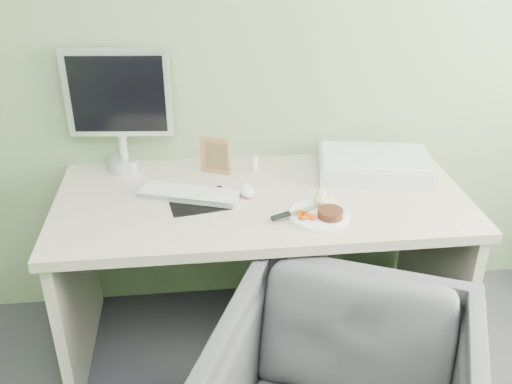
{
  "coord_description": "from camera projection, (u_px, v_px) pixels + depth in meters",
  "views": [
    {
      "loc": [
        -0.24,
        -0.32,
        1.78
      ],
      "look_at": [
        -0.04,
        1.5,
        0.81
      ],
      "focal_mm": 40.0,
      "sensor_mm": 36.0,
      "label": 1
    }
  ],
  "objects": [
    {
      "name": "wall_back",
      "position": [
        251.0,
        14.0,
        2.27
      ],
      "size": [
        3.5,
        0.0,
        3.5
      ],
      "primitive_type": "plane",
      "rotation": [
        1.57,
        0.0,
        0.0
      ],
      "color": "#6F8960",
      "rests_on": "floor"
    },
    {
      "name": "desk",
      "position": [
        261.0,
        235.0,
        2.31
      ],
      "size": [
        1.6,
        0.75,
        0.73
      ],
      "color": "beige",
      "rests_on": "floor"
    },
    {
      "name": "plate",
      "position": [
        319.0,
        215.0,
        2.08
      ],
      "size": [
        0.22,
        0.22,
        0.01
      ],
      "primitive_type": "cylinder",
      "color": "white",
      "rests_on": "desk"
    },
    {
      "name": "steak",
      "position": [
        330.0,
        213.0,
        2.05
      ],
      "size": [
        0.11,
        0.11,
        0.03
      ],
      "primitive_type": "cylinder",
      "rotation": [
        0.0,
        0.0,
        0.23
      ],
      "color": "black",
      "rests_on": "plate"
    },
    {
      "name": "potato_pile",
      "position": [
        324.0,
        199.0,
        2.13
      ],
      "size": [
        0.1,
        0.08,
        0.05
      ],
      "primitive_type": "ellipsoid",
      "rotation": [
        0.0,
        0.0,
        -0.12
      ],
      "color": "tan",
      "rests_on": "plate"
    },
    {
      "name": "carrot_heap",
      "position": [
        307.0,
        213.0,
        2.05
      ],
      "size": [
        0.07,
        0.06,
        0.03
      ],
      "primitive_type": "cube",
      "rotation": [
        0.0,
        0.0,
        -0.4
      ],
      "color": "#D84504",
      "rests_on": "plate"
    },
    {
      "name": "steak_knife",
      "position": [
        288.0,
        214.0,
        2.05
      ],
      "size": [
        0.19,
        0.09,
        0.01
      ],
      "rotation": [
        0.0,
        0.0,
        0.41
      ],
      "color": "silver",
      "rests_on": "plate"
    },
    {
      "name": "mousepad",
      "position": [
        199.0,
        201.0,
        2.18
      ],
      "size": [
        0.25,
        0.23,
        0.0
      ],
      "primitive_type": "cube",
      "rotation": [
        0.0,
        0.0,
        0.17
      ],
      "color": "black",
      "rests_on": "desk"
    },
    {
      "name": "keyboard",
      "position": [
        189.0,
        193.0,
        2.21
      ],
      "size": [
        0.4,
        0.23,
        0.02
      ],
      "primitive_type": "cube",
      "rotation": [
        0.0,
        0.0,
        -0.33
      ],
      "color": "white",
      "rests_on": "desk"
    },
    {
      "name": "computer_mouse",
      "position": [
        247.0,
        191.0,
        2.22
      ],
      "size": [
        0.08,
        0.11,
        0.04
      ],
      "primitive_type": "ellipsoid",
      "rotation": [
        0.0,
        0.0,
        0.17
      ],
      "color": "white",
      "rests_on": "desk"
    },
    {
      "name": "photo_frame",
      "position": [
        216.0,
        155.0,
        2.37
      ],
      "size": [
        0.12,
        0.06,
        0.16
      ],
      "primitive_type": "cube",
      "rotation": [
        0.0,
        0.0,
        -0.4
      ],
      "color": "#A46F4C",
      "rests_on": "desk"
    },
    {
      "name": "eyedrop_bottle",
      "position": [
        255.0,
        163.0,
        2.42
      ],
      "size": [
        0.03,
        0.03,
        0.07
      ],
      "color": "white",
      "rests_on": "desk"
    },
    {
      "name": "scanner",
      "position": [
        374.0,
        166.0,
        2.38
      ],
      "size": [
        0.51,
        0.39,
        0.07
      ],
      "primitive_type": "cube",
      "rotation": [
        0.0,
        0.0,
        -0.19
      ],
      "color": "silver",
      "rests_on": "desk"
    },
    {
      "name": "monitor",
      "position": [
        119.0,
        104.0,
        2.31
      ],
      "size": [
        0.43,
        0.13,
        0.51
      ],
      "rotation": [
        0.0,
        0.0,
        -0.1
      ],
      "color": "silver",
      "rests_on": "desk"
    }
  ]
}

